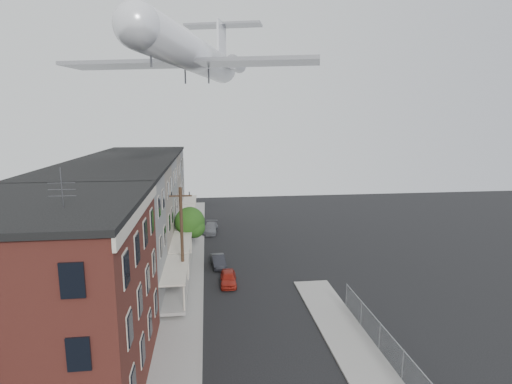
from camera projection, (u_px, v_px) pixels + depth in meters
The scene contains 17 objects.
sidewalk_left at pixel (188, 267), 39.11m from camera, with size 3.00×62.00×0.12m, color gray.
sidewalk_right at pixel (369, 371), 22.86m from camera, with size 3.00×26.00×0.12m, color gray.
curb_left at pixel (203, 266), 39.28m from camera, with size 0.15×62.00×0.14m, color gray.
curb_right at pixel (344, 373), 22.68m from camera, with size 0.15×26.00×0.14m, color gray.
corner_building at pixel (45, 297), 20.82m from camera, with size 10.31×12.30×12.15m.
row_house_a at pixel (95, 243), 30.10m from camera, with size 11.98×7.00×10.30m.
row_house_b at pixel (116, 220), 36.94m from camera, with size 11.98×7.00×10.30m.
row_house_c at pixel (130, 204), 43.78m from camera, with size 11.98×7.00×10.30m.
row_house_d at pixel (140, 193), 50.62m from camera, with size 11.98×7.00×10.30m.
row_house_e at pixel (148, 184), 57.45m from camera, with size 11.98×7.00×10.30m.
chainlink_fence at pixel (403, 365), 21.90m from camera, with size 0.06×18.06×1.90m.
utility_pole at pixel (182, 240), 32.42m from camera, with size 1.80×0.26×9.00m.
street_tree at pixel (191, 223), 42.37m from camera, with size 3.22×3.20×5.20m.
car_near at pixel (228, 278), 34.98m from camera, with size 1.39×3.45×1.17m, color maroon.
car_mid at pixel (218, 261), 39.29m from camera, with size 1.21×3.47×1.14m, color black.
car_far at pixel (210, 228), 51.12m from camera, with size 1.75×4.29×1.25m, color slate.
airplane at pixel (195, 55), 37.11m from camera, with size 23.24×26.58×7.67m.
Camera 1 is at (-3.46, -13.72, 14.24)m, focal length 28.00 mm.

